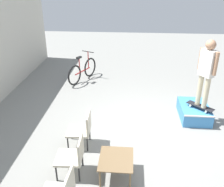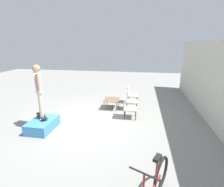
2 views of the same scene
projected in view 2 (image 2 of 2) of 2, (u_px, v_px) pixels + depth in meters
The scene contains 9 objects.
ground_plane at pixel (85, 122), 6.72m from camera, with size 24.00×24.00×0.00m, color gray.
house_wall_back at pixel (222, 89), 5.55m from camera, with size 12.00×0.06×3.00m.
skate_ramp_box at pixel (43, 125), 6.08m from camera, with size 1.16×0.77×0.38m.
skateboard_on_ramp at pixel (42, 116), 6.17m from camera, with size 0.65×0.68×0.07m.
person_skater at pixel (38, 86), 5.87m from camera, with size 0.49×0.38×1.78m.
coffee_table at pixel (112, 100), 7.99m from camera, with size 0.75×0.66×0.43m.
patio_chair_left at pixel (131, 94), 8.71m from camera, with size 0.55×0.55×0.85m.
patio_chair_center at pixel (130, 100), 7.83m from camera, with size 0.54×0.54×0.85m.
patio_chair_right at pixel (128, 107), 6.95m from camera, with size 0.54×0.54×0.85m.
Camera 2 is at (5.88, 2.04, 2.94)m, focal length 28.00 mm.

